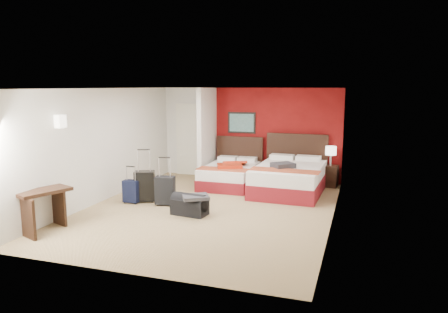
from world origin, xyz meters
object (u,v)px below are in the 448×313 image
at_px(bed_left, 230,176).
at_px(red_suitcase_open, 232,165).
at_px(suitcase_charcoal, 165,192).
at_px(duffel_bag, 190,206).
at_px(bed_right, 289,179).
at_px(desk, 44,211).
at_px(nightstand, 330,176).
at_px(table_lamp, 331,156).
at_px(suitcase_black, 145,187).
at_px(suitcase_navy, 132,192).

relative_size(bed_left, red_suitcase_open, 2.11).
bearing_deg(suitcase_charcoal, bed_left, 60.19).
height_order(suitcase_charcoal, duffel_bag, suitcase_charcoal).
relative_size(bed_right, desk, 2.42).
bearing_deg(nightstand, bed_right, -127.15).
bearing_deg(red_suitcase_open, table_lamp, -2.66).
height_order(duffel_bag, desk, desk).
relative_size(red_suitcase_open, suitcase_charcoal, 1.40).
bearing_deg(bed_right, duffel_bag, -121.31).
xyz_separation_m(nightstand, suitcase_charcoal, (-3.24, -2.88, 0.03)).
bearing_deg(table_lamp, nightstand, 0.00).
distance_m(table_lamp, suitcase_black, 4.72).
xyz_separation_m(nightstand, suitcase_black, (-3.80, -2.77, 0.06)).
relative_size(bed_left, suitcase_black, 2.68).
bearing_deg(nightstand, red_suitcase_open, -154.42).
bearing_deg(duffel_bag, red_suitcase_open, 94.76).
bearing_deg(nightstand, suitcase_charcoal, -132.79).
bearing_deg(nightstand, suitcase_black, -138.29).
bearing_deg(suitcase_navy, desk, -102.71).
xyz_separation_m(bed_right, suitcase_charcoal, (-2.36, -1.92, -0.03)).
distance_m(bed_right, suitcase_navy, 3.72).
height_order(red_suitcase_open, desk, desk).
distance_m(table_lamp, duffel_bag, 4.22).
bearing_deg(bed_left, suitcase_navy, -125.71).
xyz_separation_m(nightstand, duffel_bag, (-2.47, -3.36, -0.09)).
relative_size(nightstand, suitcase_navy, 1.14).
bearing_deg(suitcase_navy, suitcase_black, 41.57).
bearing_deg(suitcase_black, nightstand, 14.30).
height_order(nightstand, suitcase_black, suitcase_black).
bearing_deg(suitcase_charcoal, bed_right, 29.76).
height_order(table_lamp, suitcase_black, table_lamp).
relative_size(suitcase_black, desk, 0.73).
distance_m(bed_left, suitcase_charcoal, 2.27).
xyz_separation_m(table_lamp, duffel_bag, (-2.47, -3.36, -0.61)).
xyz_separation_m(bed_left, suitcase_black, (-1.34, -2.01, 0.06)).
height_order(bed_left, suitcase_black, suitcase_black).
bearing_deg(duffel_bag, bed_left, 97.06).
height_order(bed_right, desk, desk).
xyz_separation_m(red_suitcase_open, suitcase_black, (-1.44, -1.91, -0.25)).
bearing_deg(table_lamp, suitcase_charcoal, -138.37).
height_order(bed_right, suitcase_charcoal, bed_right).
relative_size(red_suitcase_open, table_lamp, 1.70).
distance_m(suitcase_charcoal, desk, 2.54).
distance_m(nightstand, duffel_bag, 4.18).
bearing_deg(nightstand, duffel_bag, -120.75).
bearing_deg(bed_right, desk, -129.35).
xyz_separation_m(nightstand, table_lamp, (0.00, 0.00, 0.52)).
distance_m(bed_right, red_suitcase_open, 1.49).
height_order(nightstand, table_lamp, table_lamp).
xyz_separation_m(suitcase_black, suitcase_navy, (-0.22, -0.19, -0.09)).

